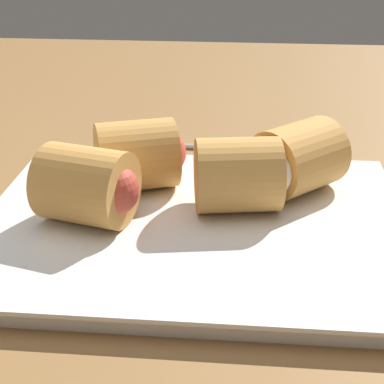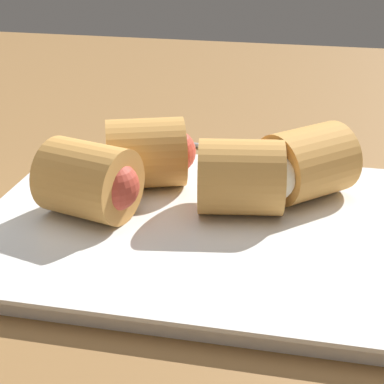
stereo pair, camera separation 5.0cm
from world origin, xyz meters
TOP-DOWN VIEW (x-y plane):
  - table_surface at (0.00, 0.00)cm, footprint 180.00×140.00cm
  - serving_plate at (0.11, 0.23)cm, footprint 31.30×25.37cm
  - roll_front_left at (-3.56, -1.97)cm, footprint 7.58×6.56cm
  - roll_front_right at (4.66, -5.27)cm, footprint 7.83×7.38cm
  - roll_back_left at (7.25, 1.12)cm, footprint 7.75×7.07cm
  - roll_back_right at (-8.12, -6.03)cm, footprint 8.38×8.37cm
  - spoon at (-3.75, -17.72)cm, footprint 17.53×2.95cm

SIDE VIEW (x-z plane):
  - table_surface at x=0.00cm, z-range 0.00..2.00cm
  - spoon at x=-3.75cm, z-range 1.93..3.15cm
  - serving_plate at x=0.11cm, z-range 2.01..3.51cm
  - roll_front_left at x=-3.56cm, z-range 3.50..9.13cm
  - roll_front_right at x=4.66cm, z-range 3.50..9.13cm
  - roll_back_left at x=7.25cm, z-range 3.50..9.13cm
  - roll_back_right at x=-8.12cm, z-range 3.50..9.13cm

